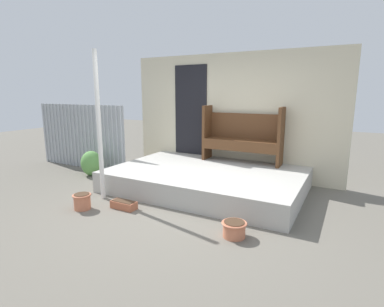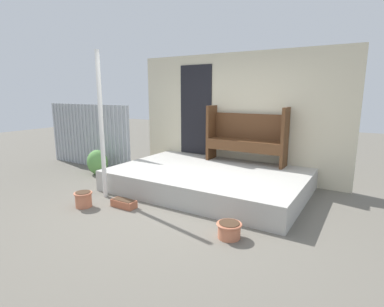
# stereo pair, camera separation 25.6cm
# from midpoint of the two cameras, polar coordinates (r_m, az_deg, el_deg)

# --- Properties ---
(ground_plane) EXTENTS (24.00, 24.00, 0.00)m
(ground_plane) POSITION_cam_midpoint_polar(r_m,az_deg,el_deg) (4.72, -1.34, -10.73)
(ground_plane) COLOR #666056
(porch_slab) EXTENTS (3.47, 2.30, 0.38)m
(porch_slab) POSITION_cam_midpoint_polar(r_m,az_deg,el_deg) (5.63, 4.42, -4.99)
(porch_slab) COLOR #B2AFA8
(porch_slab) RESTS_ON ground_plane
(house_wall) EXTENTS (4.67, 0.08, 2.60)m
(house_wall) POSITION_cam_midpoint_polar(r_m,az_deg,el_deg) (6.51, 9.03, 7.12)
(house_wall) COLOR beige
(house_wall) RESTS_ON ground_plane
(fence_corrugated) EXTENTS (2.70, 0.05, 1.51)m
(fence_corrugated) POSITION_cam_midpoint_polar(r_m,az_deg,el_deg) (7.71, -18.26, 3.26)
(fence_corrugated) COLOR #9EA3A8
(fence_corrugated) RESTS_ON ground_plane
(support_post) EXTENTS (0.08, 0.08, 2.47)m
(support_post) POSITION_cam_midpoint_polar(r_m,az_deg,el_deg) (5.22, -15.54, 5.00)
(support_post) COLOR white
(support_post) RESTS_ON ground_plane
(bench) EXTENTS (1.61, 0.41, 1.14)m
(bench) POSITION_cam_midpoint_polar(r_m,az_deg,el_deg) (6.17, 11.49, 3.52)
(bench) COLOR #54331C
(bench) RESTS_ON porch_slab
(flower_pot_left) EXTENTS (0.29, 0.29, 0.25)m
(flower_pot_left) POSITION_cam_midpoint_polar(r_m,az_deg,el_deg) (5.06, -18.61, -8.17)
(flower_pot_left) COLOR #C67251
(flower_pot_left) RESTS_ON ground_plane
(flower_pot_middle) EXTENTS (0.32, 0.32, 0.20)m
(flower_pot_middle) POSITION_cam_midpoint_polar(r_m,az_deg,el_deg) (3.90, 9.02, -14.11)
(flower_pot_middle) COLOR #C67251
(flower_pot_middle) RESTS_ON ground_plane
(planter_box_rect) EXTENTS (0.42, 0.18, 0.13)m
(planter_box_rect) POSITION_cam_midpoint_polar(r_m,az_deg,el_deg) (4.91, -11.39, -9.30)
(planter_box_rect) COLOR #B26042
(planter_box_rect) RESTS_ON ground_plane
(shrub_by_fence) EXTENTS (0.48, 0.43, 0.55)m
(shrub_by_fence) POSITION_cam_midpoint_polar(r_m,az_deg,el_deg) (6.93, -16.55, -1.59)
(shrub_by_fence) COLOR #599347
(shrub_by_fence) RESTS_ON ground_plane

